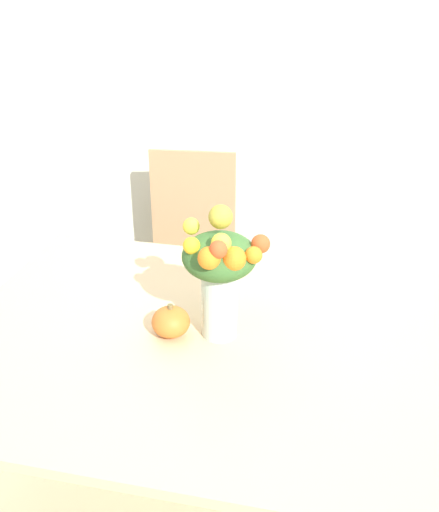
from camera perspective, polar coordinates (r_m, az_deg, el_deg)
wall_back at (r=2.81m, az=4.90°, el=17.32°), size 8.00×0.06×2.70m
dining_table at (r=1.88m, az=-1.52°, el=-9.54°), size 1.53×1.18×0.77m
flower_vase at (r=1.72m, az=0.05°, el=-1.32°), size 0.26×0.25×0.42m
pumpkin at (r=1.82m, az=-4.66°, el=-6.26°), size 0.12×0.12×0.11m
dining_chair_near_window at (r=2.81m, az=-2.85°, el=-0.52°), size 0.46×0.46×1.02m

